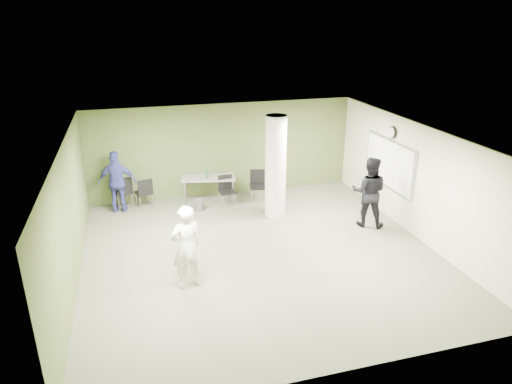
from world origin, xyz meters
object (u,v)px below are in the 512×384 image
object	(u,v)px
man_blue	(117,182)
folding_table	(209,179)
man_black	(369,192)
chair_back_left	(123,190)
woman_white	(186,247)

from	to	relation	value
man_blue	folding_table	bearing A→B (deg)	-168.44
folding_table	man_blue	bearing A→B (deg)	-166.31
folding_table	man_black	size ratio (longest dim) A/B	0.89
folding_table	chair_back_left	distance (m)	2.45
folding_table	man_blue	size ratio (longest dim) A/B	0.94
woman_white	folding_table	bearing A→B (deg)	-119.42
folding_table	man_blue	world-z (taller)	man_blue
woman_white	man_blue	xyz separation A→B (m)	(-1.34, 4.31, -0.01)
man_black	man_blue	distance (m)	6.82
folding_table	chair_back_left	bearing A→B (deg)	-170.07
man_black	man_blue	world-z (taller)	man_black
man_blue	woman_white	bearing A→B (deg)	116.27
man_black	man_blue	bearing A→B (deg)	8.10
chair_back_left	woman_white	size ratio (longest dim) A/B	0.54
folding_table	woman_white	size ratio (longest dim) A/B	0.93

